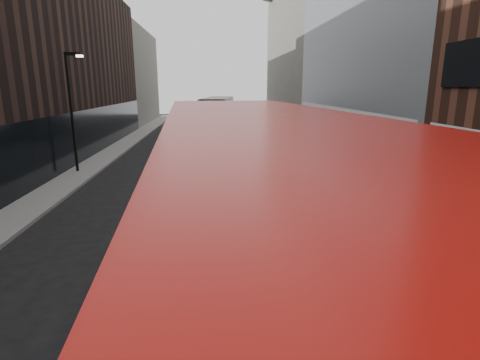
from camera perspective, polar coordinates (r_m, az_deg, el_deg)
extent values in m
cube|color=slate|center=(31.63, 9.42, 4.50)|extent=(3.00, 80.00, 0.15)
cube|color=slate|center=(31.76, -18.96, 3.96)|extent=(2.00, 80.00, 0.15)
cube|color=#979BA0|center=(29.09, 20.62, 22.68)|extent=(5.00, 22.00, 20.00)
cube|color=silver|center=(28.03, 14.80, 6.79)|extent=(0.35, 21.00, 3.80)
cube|color=#656259|center=(50.76, 9.19, 18.15)|extent=(5.00, 24.00, 18.00)
cube|color=black|center=(37.17, -23.32, 15.70)|extent=(5.00, 24.00, 14.00)
cube|color=#656259|center=(58.45, -16.27, 14.76)|extent=(5.00, 20.00, 13.00)
cylinder|color=black|center=(24.78, -24.28, 9.20)|extent=(0.16, 0.16, 7.00)
cube|color=black|center=(24.67, -24.20, 17.14)|extent=(0.90, 0.15, 0.18)
cube|color=#FFF2CC|center=(24.54, -23.25, 16.97)|extent=(0.35, 0.22, 0.12)
cube|color=#A80F0A|center=(5.29, 4.94, -15.69)|extent=(3.60, 12.08, 4.33)
cube|color=black|center=(5.67, 4.78, -21.87)|extent=(3.72, 12.14, 1.19)
cube|color=black|center=(4.83, 5.22, -3.90)|extent=(3.72, 12.14, 1.19)
cube|color=black|center=(10.97, -2.44, -2.72)|extent=(2.30, 0.25, 1.52)
cube|color=#A80F0A|center=(4.62, 5.52, 8.70)|extent=(3.46, 11.59, 0.12)
cylinder|color=black|center=(9.50, -8.34, -15.61)|extent=(0.41, 1.10, 1.08)
cylinder|color=black|center=(9.78, 6.38, -14.62)|extent=(0.41, 1.10, 1.08)
cube|color=black|center=(44.07, -3.37, 10.07)|extent=(4.30, 12.55, 3.47)
cube|color=black|center=(44.09, -3.37, 9.78)|extent=(4.42, 12.61, 1.23)
cube|color=black|center=(37.96, -4.37, 9.33)|extent=(2.37, 0.37, 1.56)
cube|color=black|center=(50.21, -2.62, 10.50)|extent=(2.37, 0.37, 1.56)
cube|color=black|center=(43.99, -3.41, 12.36)|extent=(4.13, 12.05, 0.12)
cylinder|color=black|center=(48.24, -4.34, 8.46)|extent=(0.47, 1.15, 1.12)
cylinder|color=black|center=(48.00, -1.35, 8.47)|extent=(0.47, 1.15, 1.12)
cylinder|color=black|center=(40.49, -5.70, 7.37)|extent=(0.47, 1.15, 1.12)
cylinder|color=black|center=(40.20, -2.15, 7.38)|extent=(0.47, 1.15, 1.12)
imported|color=black|center=(18.11, 5.24, -0.26)|extent=(2.00, 4.55, 1.52)
imported|color=gray|center=(31.81, 2.10, 5.99)|extent=(1.87, 4.73, 1.53)
imported|color=black|center=(35.60, -2.12, 6.75)|extent=(2.04, 4.86, 1.40)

